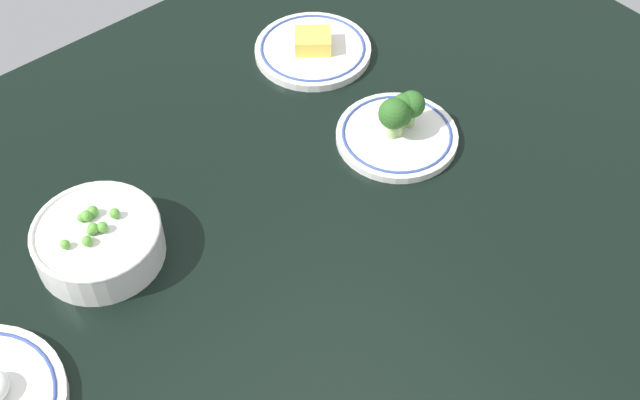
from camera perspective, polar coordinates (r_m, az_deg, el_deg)
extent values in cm
cube|color=black|center=(124.67, 0.00, -1.21)|extent=(149.36, 115.06, 4.00)
cylinder|color=white|center=(119.71, -14.69, -2.78)|extent=(17.65, 17.65, 5.38)
torus|color=white|center=(117.67, -14.94, -1.97)|extent=(17.74, 17.74, 0.80)
sphere|color=#599E38|center=(116.72, -14.47, -1.79)|extent=(1.52, 1.52, 1.52)
sphere|color=#599E38|center=(116.89, -15.20, -2.07)|extent=(1.11, 1.11, 1.11)
sphere|color=#599E38|center=(116.87, -15.06, -1.86)|extent=(1.57, 1.57, 1.57)
sphere|color=#599E38|center=(116.26, -15.42, -2.56)|extent=(1.00, 1.00, 1.00)
sphere|color=#599E38|center=(117.96, -13.69, -0.88)|extent=(1.46, 1.46, 1.46)
sphere|color=#599E38|center=(115.77, -15.46, -2.70)|extent=(1.43, 1.43, 1.43)
sphere|color=#599E38|center=(116.30, -16.83, -2.88)|extent=(1.32, 1.32, 1.32)
sphere|color=#599E38|center=(118.90, -15.10, -0.73)|extent=(1.55, 1.55, 1.55)
sphere|color=#599E38|center=(118.58, -15.48, -1.03)|extent=(1.56, 1.56, 1.56)
sphere|color=#599E38|center=(118.80, -15.82, -1.17)|extent=(1.13, 1.13, 1.13)
cylinder|color=white|center=(133.02, 5.21, 4.30)|extent=(19.13, 19.13, 1.25)
torus|color=#33478C|center=(132.59, 5.22, 4.49)|extent=(17.33, 17.33, 0.50)
cylinder|color=#9EBC72|center=(133.22, 6.10, 5.49)|extent=(1.50, 1.50, 2.77)
sphere|color=#2D6023|center=(131.19, 6.20, 6.44)|extent=(4.27, 4.27, 4.27)
cylinder|color=#9EBC72|center=(131.18, 4.92, 4.80)|extent=(1.69, 1.69, 2.86)
sphere|color=#2D6023|center=(128.95, 5.02, 5.83)|extent=(4.84, 4.84, 4.84)
cylinder|color=#9EBC72|center=(132.76, 5.60, 5.43)|extent=(1.37, 1.37, 3.00)
sphere|color=#2D6023|center=(130.75, 5.70, 6.37)|extent=(3.91, 3.91, 3.91)
cylinder|color=#9EBC72|center=(131.49, 5.34, 4.85)|extent=(1.28, 1.28, 2.75)
sphere|color=#2D6023|center=(129.60, 5.43, 5.73)|extent=(3.67, 3.67, 3.67)
cylinder|color=white|center=(148.10, -0.48, 10.06)|extent=(20.10, 20.10, 1.37)
torus|color=#33478C|center=(147.67, -0.48, 10.26)|extent=(18.19, 18.19, 0.50)
cube|color=#F2D14C|center=(146.80, -0.49, 10.69)|extent=(8.22, 8.12, 2.80)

